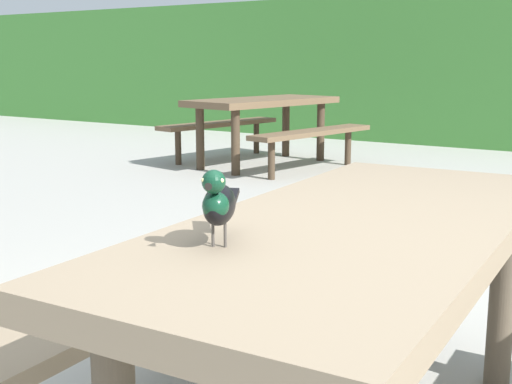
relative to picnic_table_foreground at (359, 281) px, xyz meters
name	(u,v)px	position (x,y,z in m)	size (l,w,h in m)	color
picnic_table_foreground	(359,281)	(0.00, 0.00, 0.00)	(1.77, 1.84, 0.74)	#84725B
bird_grackle	(218,203)	(-0.14, -0.46, 0.29)	(0.15, 0.27, 0.18)	black
picnic_table_mid_left	(263,115)	(-3.28, 4.64, 0.00)	(1.95, 1.97, 0.74)	brown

